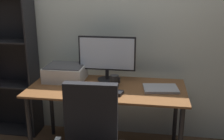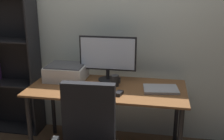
{
  "view_description": "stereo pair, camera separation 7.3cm",
  "coord_description": "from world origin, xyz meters",
  "px_view_note": "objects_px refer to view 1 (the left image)",
  "views": [
    {
      "loc": [
        0.42,
        -2.43,
        1.68
      ],
      "look_at": [
        0.06,
        -0.04,
        0.93
      ],
      "focal_mm": 43.52,
      "sensor_mm": 36.0,
      "label": 1
    },
    {
      "loc": [
        0.49,
        -2.42,
        1.68
      ],
      "look_at": [
        0.06,
        -0.04,
        0.93
      ],
      "focal_mm": 43.52,
      "sensor_mm": 36.0,
      "label": 2
    }
  ],
  "objects_px": {
    "monitor": "(107,56)",
    "bookshelf": "(4,63)",
    "laptop": "(161,89)",
    "coffee_mug": "(114,81)",
    "printer": "(65,73)",
    "keyboard": "(95,94)",
    "mouse": "(119,93)",
    "desk": "(107,95)"
  },
  "relations": [
    {
      "from": "printer",
      "to": "keyboard",
      "type": "bearing_deg",
      "value": -41.98
    },
    {
      "from": "laptop",
      "to": "mouse",
      "type": "bearing_deg",
      "value": -160.33
    },
    {
      "from": "desk",
      "to": "monitor",
      "type": "xyz_separation_m",
      "value": [
        -0.03,
        0.21,
        0.35
      ]
    },
    {
      "from": "laptop",
      "to": "printer",
      "type": "height_order",
      "value": "printer"
    },
    {
      "from": "monitor",
      "to": "laptop",
      "type": "relative_size",
      "value": 1.82
    },
    {
      "from": "monitor",
      "to": "mouse",
      "type": "height_order",
      "value": "monitor"
    },
    {
      "from": "desk",
      "to": "laptop",
      "type": "xyz_separation_m",
      "value": [
        0.51,
        0.01,
        0.1
      ]
    },
    {
      "from": "monitor",
      "to": "printer",
      "type": "bearing_deg",
      "value": -172.34
    },
    {
      "from": "coffee_mug",
      "to": "printer",
      "type": "xyz_separation_m",
      "value": [
        -0.53,
        0.1,
        0.03
      ]
    },
    {
      "from": "mouse",
      "to": "keyboard",
      "type": "bearing_deg",
      "value": -160.64
    },
    {
      "from": "bookshelf",
      "to": "mouse",
      "type": "bearing_deg",
      "value": -20.44
    },
    {
      "from": "monitor",
      "to": "laptop",
      "type": "distance_m",
      "value": 0.63
    },
    {
      "from": "keyboard",
      "to": "coffee_mug",
      "type": "distance_m",
      "value": 0.29
    },
    {
      "from": "laptop",
      "to": "bookshelf",
      "type": "height_order",
      "value": "bookshelf"
    },
    {
      "from": "mouse",
      "to": "printer",
      "type": "height_order",
      "value": "printer"
    },
    {
      "from": "desk",
      "to": "printer",
      "type": "xyz_separation_m",
      "value": [
        -0.46,
        0.15,
        0.17
      ]
    },
    {
      "from": "monitor",
      "to": "keyboard",
      "type": "height_order",
      "value": "monitor"
    },
    {
      "from": "keyboard",
      "to": "bookshelf",
      "type": "relative_size",
      "value": 0.17
    },
    {
      "from": "mouse",
      "to": "desk",
      "type": "bearing_deg",
      "value": 142.88
    },
    {
      "from": "laptop",
      "to": "coffee_mug",
      "type": "bearing_deg",
      "value": 167.81
    },
    {
      "from": "monitor",
      "to": "printer",
      "type": "xyz_separation_m",
      "value": [
        -0.43,
        -0.06,
        -0.18
      ]
    },
    {
      "from": "coffee_mug",
      "to": "bookshelf",
      "type": "xyz_separation_m",
      "value": [
        -1.33,
        0.3,
        0.04
      ]
    },
    {
      "from": "desk",
      "to": "keyboard",
      "type": "height_order",
      "value": "keyboard"
    },
    {
      "from": "monitor",
      "to": "bookshelf",
      "type": "bearing_deg",
      "value": 173.46
    },
    {
      "from": "desk",
      "to": "laptop",
      "type": "distance_m",
      "value": 0.52
    },
    {
      "from": "desk",
      "to": "keyboard",
      "type": "xyz_separation_m",
      "value": [
        -0.08,
        -0.2,
        0.1
      ]
    },
    {
      "from": "monitor",
      "to": "keyboard",
      "type": "bearing_deg",
      "value": -96.04
    },
    {
      "from": "printer",
      "to": "coffee_mug",
      "type": "bearing_deg",
      "value": -10.6
    },
    {
      "from": "keyboard",
      "to": "bookshelf",
      "type": "height_order",
      "value": "bookshelf"
    },
    {
      "from": "printer",
      "to": "bookshelf",
      "type": "relative_size",
      "value": 0.24
    },
    {
      "from": "mouse",
      "to": "printer",
      "type": "distance_m",
      "value": 0.69
    },
    {
      "from": "keyboard",
      "to": "bookshelf",
      "type": "bearing_deg",
      "value": 152.38
    },
    {
      "from": "monitor",
      "to": "keyboard",
      "type": "relative_size",
      "value": 2.01
    },
    {
      "from": "coffee_mug",
      "to": "keyboard",
      "type": "bearing_deg",
      "value": -119.96
    },
    {
      "from": "monitor",
      "to": "coffee_mug",
      "type": "bearing_deg",
      "value": -57.38
    },
    {
      "from": "coffee_mug",
      "to": "bookshelf",
      "type": "relative_size",
      "value": 0.06
    },
    {
      "from": "bookshelf",
      "to": "laptop",
      "type": "bearing_deg",
      "value": -10.7
    },
    {
      "from": "keyboard",
      "to": "mouse",
      "type": "height_order",
      "value": "mouse"
    },
    {
      "from": "keyboard",
      "to": "laptop",
      "type": "distance_m",
      "value": 0.63
    },
    {
      "from": "mouse",
      "to": "laptop",
      "type": "bearing_deg",
      "value": 40.56
    },
    {
      "from": "mouse",
      "to": "bookshelf",
      "type": "distance_m",
      "value": 1.5
    },
    {
      "from": "bookshelf",
      "to": "coffee_mug",
      "type": "bearing_deg",
      "value": -12.64
    }
  ]
}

